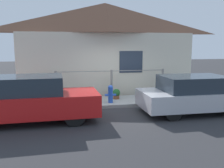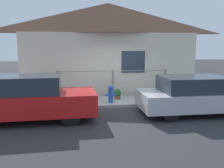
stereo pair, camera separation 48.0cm
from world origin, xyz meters
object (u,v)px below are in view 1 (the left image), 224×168
object	(u,v)px
car_right	(196,94)
fire_hydrant	(111,94)
car_left	(29,99)
potted_plant_by_fence	(35,93)
potted_plant_near_hydrant	(116,94)

from	to	relation	value
car_right	fire_hydrant	size ratio (longest dim) A/B	5.82
car_left	potted_plant_by_fence	distance (m)	2.37
car_right	potted_plant_by_fence	size ratio (longest dim) A/B	6.25
potted_plant_near_hydrant	potted_plant_by_fence	distance (m)	3.34
car_left	fire_hydrant	distance (m)	3.31
fire_hydrant	potted_plant_near_hydrant	distance (m)	0.75
car_left	car_right	distance (m)	5.71
fire_hydrant	potted_plant_near_hydrant	xyz separation A→B (m)	(0.38, 0.63, -0.14)
car_right	fire_hydrant	world-z (taller)	car_right
car_right	fire_hydrant	bearing A→B (deg)	151.34
fire_hydrant	potted_plant_by_fence	size ratio (longest dim) A/B	1.07
car_left	fire_hydrant	bearing A→B (deg)	27.20
potted_plant_near_hydrant	potted_plant_by_fence	xyz separation A→B (m)	(-3.34, 0.15, 0.13)
car_left	fire_hydrant	world-z (taller)	car_left
car_left	potted_plant_near_hydrant	bearing A→B (deg)	32.64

